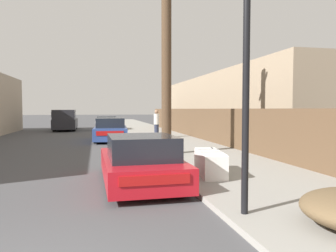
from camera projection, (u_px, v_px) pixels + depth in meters
sidewalk_curb at (149, 132)px, 26.81m from camera, size 4.20×63.00×0.12m
discarded_fridge at (210, 163)px, 9.00m from camera, size 0.86×1.86×0.68m
parked_sports_car_red at (140, 162)px, 8.38m from camera, size 1.91×4.18×1.27m
car_parked_mid at (111, 130)px, 19.78m from camera, size 2.14×4.54×1.40m
car_parked_far at (106, 124)px, 29.34m from camera, size 1.90×4.67×1.28m
pickup_truck at (65, 120)px, 29.22m from camera, size 2.04×5.86×1.86m
utility_pole at (166, 59)px, 12.97m from camera, size 1.80×0.40×7.43m
street_lamp at (246, 67)px, 5.54m from camera, size 0.26×0.26×4.30m
wooden_fence at (205, 124)px, 19.00m from camera, size 0.08×32.96×1.83m
building_right_house at (240, 105)px, 25.72m from camera, size 6.00×23.24×4.53m
pedestrian at (157, 123)px, 20.53m from camera, size 0.34×0.34×1.76m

